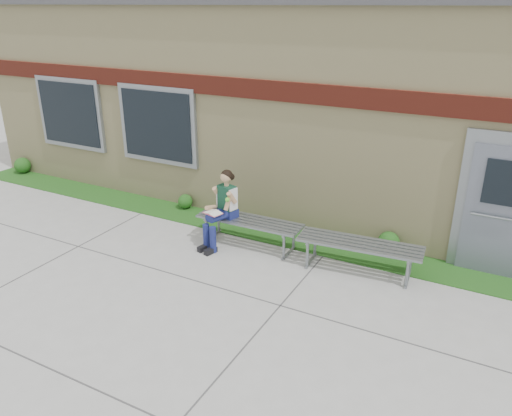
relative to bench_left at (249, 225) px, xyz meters
The scene contains 9 objects.
ground 2.06m from the bench_left, 80.69° to the right, with size 80.00×80.00×0.00m, color #9E9E99.
grass_strip 0.78m from the bench_left, 61.35° to the left, with size 16.00×0.80×0.02m, color #165219.
school_building 4.35m from the bench_left, 85.31° to the left, with size 16.20×6.22×4.20m.
bench_left is the anchor object (origin of this frame).
bench_right 2.00m from the bench_left, ahead, with size 2.01×0.72×0.51m.
girl 0.60m from the bench_left, 155.25° to the right, with size 0.50×0.84×1.37m.
shrub_west 7.09m from the bench_left, behind, with size 0.39×0.39×0.39m, color #165219.
shrub_mid 2.19m from the bench_left, 157.02° to the left, with size 0.30×0.30×0.30m, color #165219.
shrub_east 2.43m from the bench_left, 20.50° to the left, with size 0.38×0.38×0.38m, color #165219.
Camera 1 is at (3.55, -5.04, 4.04)m, focal length 35.00 mm.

